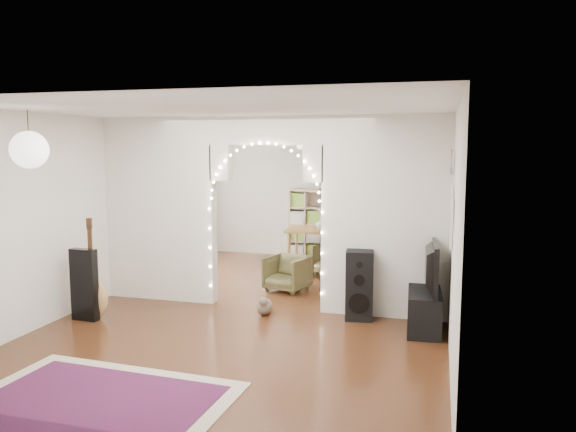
% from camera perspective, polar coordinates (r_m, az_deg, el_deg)
% --- Properties ---
extents(floor, '(7.50, 7.50, 0.00)m').
position_cam_1_polar(floor, '(8.17, -2.11, -9.13)').
color(floor, black).
rests_on(floor, ground).
extents(ceiling, '(5.00, 7.50, 0.02)m').
position_cam_1_polar(ceiling, '(7.85, -2.20, 10.13)').
color(ceiling, white).
rests_on(ceiling, wall_back).
extents(wall_back, '(5.00, 0.02, 2.70)m').
position_cam_1_polar(wall_back, '(11.51, 3.42, 2.47)').
color(wall_back, silver).
rests_on(wall_back, floor).
extents(wall_front, '(5.00, 0.02, 2.70)m').
position_cam_1_polar(wall_front, '(4.51, -16.58, -5.25)').
color(wall_front, silver).
rests_on(wall_front, floor).
extents(wall_left, '(0.02, 7.50, 2.70)m').
position_cam_1_polar(wall_left, '(8.97, -17.59, 0.80)').
color(wall_left, silver).
rests_on(wall_left, floor).
extents(wall_right, '(0.02, 7.50, 2.70)m').
position_cam_1_polar(wall_right, '(7.55, 16.28, -0.31)').
color(wall_right, silver).
rests_on(wall_right, floor).
extents(divider_wall, '(5.00, 0.20, 2.70)m').
position_cam_1_polar(divider_wall, '(7.89, -2.16, 0.85)').
color(divider_wall, silver).
rests_on(divider_wall, floor).
extents(fairy_lights, '(1.64, 0.04, 1.60)m').
position_cam_1_polar(fairy_lights, '(7.75, -2.45, 1.66)').
color(fairy_lights, '#FFEABF').
rests_on(fairy_lights, divider_wall).
extents(window, '(0.04, 1.20, 1.40)m').
position_cam_1_polar(window, '(10.49, -12.17, 2.68)').
color(window, white).
rests_on(window, wall_left).
extents(wall_clock, '(0.03, 0.31, 0.31)m').
position_cam_1_polar(wall_clock, '(6.89, 16.41, 5.26)').
color(wall_clock, white).
rests_on(wall_clock, wall_right).
extents(picture_frames, '(0.02, 0.50, 0.70)m').
position_cam_1_polar(picture_frames, '(6.53, 16.29, -0.11)').
color(picture_frames, white).
rests_on(picture_frames, wall_right).
extents(paper_lantern, '(0.40, 0.40, 0.40)m').
position_cam_1_polar(paper_lantern, '(6.62, -24.79, 6.13)').
color(paper_lantern, white).
rests_on(paper_lantern, ceiling).
extents(ceiling_fan, '(1.10, 1.10, 0.30)m').
position_cam_1_polar(ceiling_fan, '(9.77, 1.35, 7.80)').
color(ceiling_fan, gold).
rests_on(ceiling_fan, ceiling).
extents(area_rug, '(2.46, 1.90, 0.02)m').
position_cam_1_polar(area_rug, '(5.53, -19.42, -17.67)').
color(area_rug, maroon).
rests_on(area_rug, floor).
extents(guitar_case, '(0.37, 0.15, 0.95)m').
position_cam_1_polar(guitar_case, '(7.90, -19.98, -6.57)').
color(guitar_case, black).
rests_on(guitar_case, floor).
extents(acoustic_guitar, '(0.48, 0.28, 1.14)m').
position_cam_1_polar(acoustic_guitar, '(7.93, -19.31, -6.31)').
color(acoustic_guitar, '#B68B48').
rests_on(acoustic_guitar, floor).
extents(tabby_cat, '(0.25, 0.47, 0.31)m').
position_cam_1_polar(tabby_cat, '(7.73, -2.38, -9.12)').
color(tabby_cat, brown).
rests_on(tabby_cat, floor).
extents(floor_speaker, '(0.39, 0.36, 0.92)m').
position_cam_1_polar(floor_speaker, '(7.53, 7.27, -6.99)').
color(floor_speaker, black).
rests_on(floor_speaker, floor).
extents(media_console, '(0.45, 1.02, 0.50)m').
position_cam_1_polar(media_console, '(7.34, 13.66, -9.20)').
color(media_console, black).
rests_on(media_console, floor).
extents(tv, '(0.19, 1.08, 0.62)m').
position_cam_1_polar(tv, '(7.21, 13.79, -4.93)').
color(tv, black).
rests_on(tv, media_console).
extents(bookcase, '(1.41, 0.69, 1.41)m').
position_cam_1_polar(bookcase, '(11.33, 3.58, -0.90)').
color(bookcase, '#C9AF92').
rests_on(bookcase, floor).
extents(dining_table, '(1.22, 0.84, 0.76)m').
position_cam_1_polar(dining_table, '(10.47, 3.27, -1.69)').
color(dining_table, brown).
rests_on(dining_table, floor).
extents(flower_vase, '(0.19, 0.19, 0.19)m').
position_cam_1_polar(flower_vase, '(10.44, 3.28, -0.77)').
color(flower_vase, white).
rests_on(flower_vase, dining_table).
extents(dining_chair_left, '(0.74, 0.75, 0.56)m').
position_cam_1_polar(dining_chair_left, '(8.95, -0.09, -5.83)').
color(dining_chair_left, '#4B4625').
rests_on(dining_chair_left, floor).
extents(dining_chair_right, '(0.72, 0.73, 0.54)m').
position_cam_1_polar(dining_chair_right, '(10.09, 4.54, -4.42)').
color(dining_chair_right, '#4B4625').
rests_on(dining_chair_right, floor).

